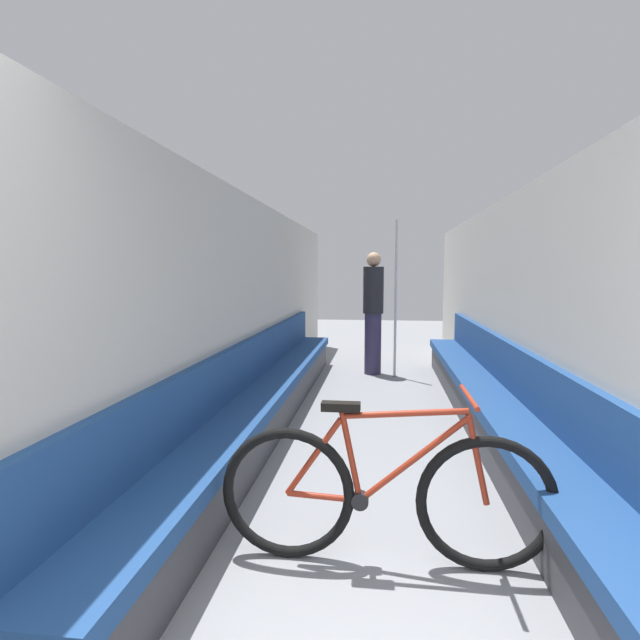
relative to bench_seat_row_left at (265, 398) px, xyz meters
name	(u,v)px	position (x,y,z in m)	size (l,w,h in m)	color
wall_left	(238,312)	(-0.25, -0.07, 0.84)	(0.10, 11.17, 2.27)	beige
wall_right	(526,315)	(2.39, -0.07, 0.84)	(0.10, 11.17, 2.27)	beige
bench_seat_row_left	(265,398)	(0.00, 0.00, 0.00)	(0.45, 6.78, 0.86)	#3D3D42
bench_seat_row_right	(492,405)	(2.14, 0.00, 0.00)	(0.45, 6.78, 0.86)	#3D3D42
bicycle	(384,495)	(1.14, -2.18, 0.08)	(1.72, 0.46, 0.91)	black
grab_pole_near	(396,301)	(1.31, 2.51, 0.81)	(0.08, 0.08, 2.25)	gray
passenger_standing	(373,311)	(0.99, 2.69, 0.64)	(0.30, 0.30, 1.80)	#332D4C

